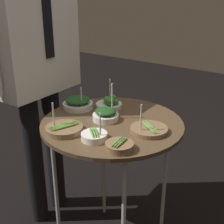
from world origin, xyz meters
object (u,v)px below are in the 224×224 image
bowl_spinach_front_left (78,103)px  waiter_figure (34,49)px  bowl_broccoli_front_center (109,104)px  bowl_asparagus_mid_right (149,129)px  bowl_asparagus_center (64,129)px  bowl_spinach_far_rim (106,115)px  serving_cart (112,133)px  bowl_asparagus_back_right (119,146)px  bowl_asparagus_mid_left (94,136)px

bowl_spinach_front_left → waiter_figure: waiter_figure is taller
bowl_broccoli_front_center → waiter_figure: waiter_figure is taller
bowl_asparagus_mid_right → bowl_asparagus_center: size_ratio=1.00×
bowl_asparagus_mid_right → bowl_spinach_far_rim: bowl_spinach_far_rim is taller
bowl_asparagus_mid_right → bowl_asparagus_center: 0.38m
bowl_asparagus_mid_right → bowl_asparagus_center: (-0.21, 0.31, 0.00)m
bowl_broccoli_front_center → bowl_spinach_far_rim: 0.15m
bowl_asparagus_mid_right → waiter_figure: size_ratio=0.10×
bowl_spinach_far_rim → waiter_figure: (0.01, 0.48, 0.26)m
bowl_spinach_far_rim → waiter_figure: 0.54m
bowl_asparagus_mid_right → bowl_spinach_front_left: 0.44m
waiter_figure → serving_cart: bearing=-91.6°
bowl_asparagus_back_right → bowl_broccoli_front_center: bowl_broccoli_front_center is taller
bowl_asparagus_center → bowl_asparagus_mid_left: bearing=-84.2°
serving_cart → bowl_asparagus_mid_left: 0.21m
waiter_figure → bowl_spinach_far_rim: bearing=-91.5°
serving_cart → waiter_figure: (0.01, 0.51, 0.35)m
bowl_asparagus_mid_left → waiter_figure: 0.65m
serving_cart → bowl_asparagus_center: bearing=151.2°
bowl_spinach_front_left → bowl_broccoli_front_center: bearing=-55.2°
bowl_spinach_far_rim → bowl_asparagus_center: size_ratio=1.06×
bowl_asparagus_back_right → bowl_asparagus_center: size_ratio=0.68×
bowl_asparagus_back_right → bowl_asparagus_mid_left: 0.13m
bowl_asparagus_mid_right → bowl_asparagus_mid_left: size_ratio=1.31×
bowl_asparagus_center → bowl_asparagus_mid_left: bowl_asparagus_center is taller
bowl_asparagus_mid_left → bowl_spinach_front_left: bearing=51.2°
bowl_asparagus_back_right → bowl_broccoli_front_center: (0.34, 0.29, 0.01)m
bowl_asparagus_back_right → bowl_spinach_far_rim: size_ratio=0.64×
bowl_asparagus_mid_right → bowl_asparagus_center: bearing=124.6°
bowl_asparagus_center → bowl_spinach_front_left: 0.28m
bowl_asparagus_center → waiter_figure: (0.22, 0.40, 0.27)m
bowl_asparagus_back_right → bowl_broccoli_front_center: 0.44m
bowl_spinach_far_rim → bowl_spinach_front_left: bowl_spinach_far_rim is taller
bowl_broccoli_front_center → bowl_asparagus_mid_right: (-0.13, -0.31, -0.01)m
bowl_asparagus_back_right → bowl_spinach_far_rim: (0.20, 0.21, 0.01)m
bowl_spinach_front_left → bowl_spinach_far_rim: bearing=-100.2°
bowl_spinach_front_left → bowl_asparagus_center: bearing=-152.0°
bowl_asparagus_mid_right → bowl_asparagus_center: bowl_asparagus_mid_right is taller
bowl_spinach_far_rim → bowl_asparagus_center: bowl_spinach_far_rim is taller
bowl_spinach_far_rim → serving_cart: bearing=-93.7°
bowl_asparagus_back_right → bowl_spinach_front_left: bowl_spinach_front_left is taller
bowl_asparagus_mid_right → bowl_spinach_far_rim: 0.23m
bowl_spinach_far_rim → bowl_spinach_front_left: bearing=79.8°
serving_cart → bowl_asparagus_back_right: size_ratio=6.80×
bowl_broccoli_front_center → bowl_asparagus_back_right: bearing=-139.5°
bowl_spinach_front_left → waiter_figure: (-0.03, 0.27, 0.26)m
bowl_spinach_far_rim → bowl_broccoli_front_center: bearing=29.3°
bowl_broccoli_front_center → bowl_spinach_far_rim: bearing=-150.7°
bowl_broccoli_front_center → waiter_figure: bearing=106.6°
serving_cart → bowl_asparagus_center: bowl_asparagus_center is taller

